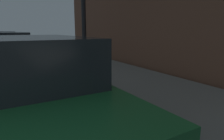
{
  "coord_description": "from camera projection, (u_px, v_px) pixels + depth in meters",
  "views": [
    {
      "loc": [
        2.72,
        0.0,
        1.51
      ],
      "look_at": [
        4.02,
        2.33,
        0.98
      ],
      "focal_mm": 31.91,
      "sensor_mm": 36.0,
      "label": 1
    }
  ],
  "objects": [
    {
      "name": "car_silver",
      "position": [
        5.0,
        51.0,
        7.78
      ],
      "size": [
        2.17,
        4.63,
        1.43
      ],
      "color": "#B7B7BF",
      "rests_on": "ground"
    },
    {
      "name": "car_green",
      "position": [
        17.0,
        92.0,
        2.62
      ],
      "size": [
        2.16,
        4.17,
        1.43
      ],
      "color": "#19592D",
      "rests_on": "ground"
    },
    {
      "name": "car_blue",
      "position": [
        2.0,
        43.0,
        12.65
      ],
      "size": [
        2.19,
        4.6,
        1.43
      ],
      "color": "navy",
      "rests_on": "ground"
    }
  ]
}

